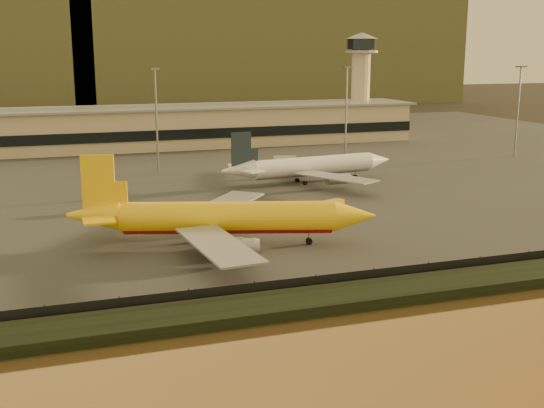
% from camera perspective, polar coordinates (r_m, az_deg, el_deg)
% --- Properties ---
extents(ground, '(900.00, 900.00, 0.00)m').
position_cam_1_polar(ground, '(99.41, 4.01, -4.69)').
color(ground, black).
rests_on(ground, ground).
extents(embankment, '(320.00, 7.00, 1.40)m').
position_cam_1_polar(embankment, '(84.62, 8.51, -7.45)').
color(embankment, black).
rests_on(embankment, ground).
extents(tarmac, '(320.00, 220.00, 0.20)m').
position_cam_1_polar(tarmac, '(188.41, -7.23, 3.57)').
color(tarmac, '#2D2D2D').
rests_on(tarmac, ground).
extents(perimeter_fence, '(300.00, 0.05, 2.20)m').
position_cam_1_polar(perimeter_fence, '(87.78, 7.33, -6.25)').
color(perimeter_fence, black).
rests_on(perimeter_fence, tarmac).
extents(terminal_building, '(202.00, 25.00, 12.60)m').
position_cam_1_polar(terminal_building, '(215.37, -12.75, 6.14)').
color(terminal_building, tan).
rests_on(terminal_building, tarmac).
extents(control_tower, '(11.20, 11.20, 35.50)m').
position_cam_1_polar(control_tower, '(243.32, 7.45, 10.71)').
color(control_tower, tan).
rests_on(control_tower, tarmac).
extents(apron_light_masts, '(152.20, 12.20, 25.40)m').
position_cam_1_polar(apron_light_masts, '(171.06, -1.03, 8.02)').
color(apron_light_masts, slate).
rests_on(apron_light_masts, tarmac).
extents(distant_hills, '(470.00, 160.00, 70.00)m').
position_cam_1_polar(distant_hills, '(427.67, -17.02, 12.39)').
color(distant_hills, '#68663C').
rests_on(distant_hills, ground).
extents(dhl_cargo_jet, '(46.70, 44.58, 14.23)m').
position_cam_1_polar(dhl_cargo_jet, '(105.14, -4.16, -1.21)').
color(dhl_cargo_jet, yellow).
rests_on(dhl_cargo_jet, tarmac).
extents(white_narrowbody_jet, '(43.22, 41.89, 12.41)m').
position_cam_1_polar(white_narrowbody_jet, '(155.40, 3.21, 3.14)').
color(white_narrowbody_jet, silver).
rests_on(white_narrowbody_jet, tarmac).
extents(gse_vehicle_yellow, '(4.34, 2.97, 1.79)m').
position_cam_1_polar(gse_vehicle_yellow, '(129.94, 5.17, -0.05)').
color(gse_vehicle_yellow, yellow).
rests_on(gse_vehicle_yellow, tarmac).
extents(gse_vehicle_white, '(4.81, 2.90, 2.02)m').
position_cam_1_polar(gse_vehicle_white, '(130.43, -14.35, -0.30)').
color(gse_vehicle_white, silver).
rests_on(gse_vehicle_white, tarmac).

